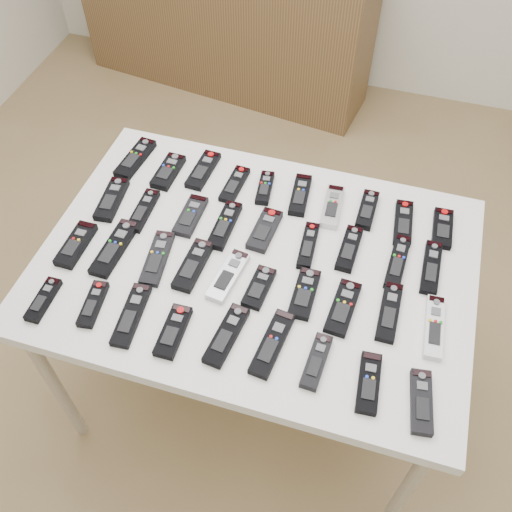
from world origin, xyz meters
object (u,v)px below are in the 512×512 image
(remote_17, at_px, (397,262))
(remote_35, at_px, (316,361))
(remote_11, at_px, (143,210))
(remote_15, at_px, (308,246))
(remote_19, at_px, (76,245))
(remote_22, at_px, (193,265))
(remote_7, at_px, (367,210))
(remote_23, at_px, (228,276))
(remote_31, at_px, (131,315))
(remote_33, at_px, (227,335))
(sideboard, at_px, (224,18))
(remote_28, at_px, (434,327))
(remote_4, at_px, (265,188))
(table, at_px, (256,272))
(remote_24, at_px, (259,287))
(remote_37, at_px, (421,402))
(remote_18, at_px, (431,268))
(remote_21, at_px, (157,258))
(remote_5, at_px, (300,195))
(remote_20, at_px, (114,248))
(remote_34, at_px, (272,343))
(remote_32, at_px, (173,331))
(remote_1, at_px, (168,172))
(remote_14, at_px, (265,230))
(remote_26, at_px, (343,308))
(remote_30, at_px, (93,304))
(remote_6, at_px, (332,207))
(remote_9, at_px, (443,228))
(remote_27, at_px, (389,312))
(remote_3, at_px, (235,184))
(remote_16, at_px, (349,249))
(remote_25, at_px, (305,293))
(remote_0, at_px, (135,159))
(remote_8, at_px, (403,223))
(remote_2, at_px, (203,170))
(remote_12, at_px, (191,216))
(remote_10, at_px, (112,199))

(remote_17, xyz_separation_m, remote_35, (-0.15, -0.38, 0.00))
(remote_11, relative_size, remote_15, 1.02)
(remote_19, bearing_deg, remote_22, 4.65)
(remote_7, height_order, remote_23, remote_7)
(remote_31, height_order, remote_33, remote_33)
(sideboard, height_order, remote_28, sideboard)
(remote_4, bearing_deg, table, -85.92)
(remote_24, height_order, remote_37, remote_37)
(remote_18, bearing_deg, remote_21, -165.93)
(remote_19, bearing_deg, remote_28, 1.22)
(remote_5, distance_m, remote_20, 0.60)
(remote_18, bearing_deg, remote_34, -135.10)
(remote_32, bearing_deg, remote_18, 31.90)
(remote_22, height_order, remote_35, same)
(remote_23, height_order, remote_34, same)
(remote_20, bearing_deg, table, 13.71)
(remote_1, height_order, remote_5, same)
(remote_1, height_order, remote_37, same)
(remote_14, bearing_deg, remote_26, -32.08)
(remote_17, height_order, remote_30, same)
(remote_6, bearing_deg, remote_9, -1.50)
(remote_27, bearing_deg, remote_15, 148.40)
(remote_3, bearing_deg, remote_27, -28.60)
(remote_15, distance_m, remote_16, 0.12)
(remote_3, bearing_deg, remote_9, 3.53)
(remote_25, height_order, remote_37, same)
(table, distance_m, remote_23, 0.12)
(remote_7, distance_m, remote_28, 0.44)
(remote_0, xyz_separation_m, remote_23, (0.45, -0.37, -0.00))
(remote_6, bearing_deg, table, -125.92)
(remote_8, relative_size, remote_23, 0.97)
(remote_9, distance_m, remote_20, 0.98)
(remote_5, relative_size, remote_7, 1.10)
(remote_33, bearing_deg, remote_0, 139.45)
(table, xyz_separation_m, remote_24, (0.04, -0.10, 0.07))
(remote_8, bearing_deg, remote_19, -162.77)
(remote_2, bearing_deg, remote_27, -26.14)
(remote_16, bearing_deg, remote_7, 84.19)
(remote_12, relative_size, remote_16, 0.99)
(remote_20, bearing_deg, remote_35, -14.38)
(remote_1, bearing_deg, remote_19, -108.89)
(remote_8, bearing_deg, remote_28, -74.55)
(remote_22, bearing_deg, remote_3, 90.98)
(remote_2, height_order, remote_12, same)
(remote_23, distance_m, remote_33, 0.19)
(remote_10, distance_m, remote_19, 0.20)
(remote_11, relative_size, remote_21, 0.88)
(sideboard, relative_size, remote_25, 10.27)
(remote_6, xyz_separation_m, remote_32, (-0.30, -0.56, 0.00))
(remote_6, relative_size, remote_7, 1.10)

